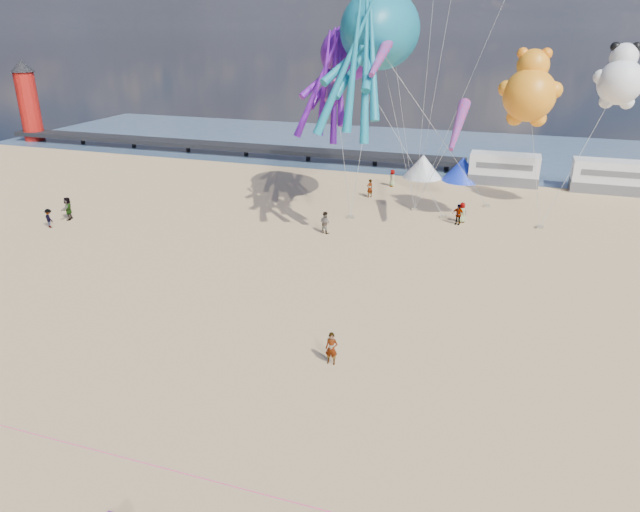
{
  "coord_description": "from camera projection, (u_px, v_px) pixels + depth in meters",
  "views": [
    {
      "loc": [
        6.29,
        -18.37,
        14.62
      ],
      "look_at": [
        -1.85,
        6.0,
        4.23
      ],
      "focal_mm": 32.0,
      "sensor_mm": 36.0,
      "label": 1
    }
  ],
  "objects": [
    {
      "name": "ground",
      "position": [
        316.0,
        408.0,
        23.48
      ],
      "size": [
        120.0,
        120.0,
        0.0
      ],
      "primitive_type": "plane",
      "color": "#DAB37E",
      "rests_on": "ground"
    },
    {
      "name": "sandbag_d",
      "position": [
        487.0,
        206.0,
        49.53
      ],
      "size": [
        0.5,
        0.35,
        0.22
      ],
      "primitive_type": "cube",
      "color": "gray",
      "rests_on": "ground"
    },
    {
      "name": "motorhome_1",
      "position": [
        609.0,
        176.0,
        53.54
      ],
      "size": [
        6.6,
        2.5,
        3.0
      ],
      "primitive_type": "cube",
      "color": "silver",
      "rests_on": "ground"
    },
    {
      "name": "tent_white",
      "position": [
        423.0,
        166.0,
        58.79
      ],
      "size": [
        4.0,
        4.0,
        2.4
      ],
      "primitive_type": "cone",
      "color": "white",
      "rests_on": "ground"
    },
    {
      "name": "beachgoer_4",
      "position": [
        68.0,
        208.0,
        46.07
      ],
      "size": [
        0.81,
        1.18,
        1.87
      ],
      "primitive_type": "imported",
      "rotation": [
        0.0,
        0.0,
        5.07
      ],
      "color": "#7F6659",
      "rests_on": "ground"
    },
    {
      "name": "sandbag_c",
      "position": [
        540.0,
        227.0,
        44.31
      ],
      "size": [
        0.5,
        0.35,
        0.22
      ],
      "primitive_type": "cube",
      "color": "gray",
      "rests_on": "ground"
    },
    {
      "name": "beachgoer_5",
      "position": [
        370.0,
        188.0,
        52.14
      ],
      "size": [
        1.39,
        1.52,
        1.69
      ],
      "primitive_type": "imported",
      "rotation": [
        0.0,
        0.0,
        4.01
      ],
      "color": "#7F6659",
      "rests_on": "ground"
    },
    {
      "name": "pier",
      "position": [
        216.0,
        145.0,
        70.02
      ],
      "size": [
        60.0,
        3.0,
        0.5
      ],
      "primitive_type": "cube",
      "color": "black",
      "rests_on": "ground"
    },
    {
      "name": "kite_teddy_orange",
      "position": [
        529.0,
        95.0,
        39.72
      ],
      "size": [
        4.98,
        4.76,
        6.24
      ],
      "primitive_type": null,
      "rotation": [
        0.0,
        0.0,
        0.15
      ],
      "color": "orange"
    },
    {
      "name": "windsock_right",
      "position": [
        458.0,
        126.0,
        40.29
      ],
      "size": [
        1.18,
        5.42,
        5.38
      ],
      "primitive_type": null,
      "rotation": [
        0.0,
        0.0,
        -0.05
      ],
      "color": "red"
    },
    {
      "name": "windsock_left",
      "position": [
        334.0,
        77.0,
        41.74
      ],
      "size": [
        2.34,
        7.53,
        7.45
      ],
      "primitive_type": null,
      "rotation": [
        0.0,
        0.0,
        0.17
      ],
      "color": "red"
    },
    {
      "name": "sandbag_b",
      "position": [
        444.0,
        217.0,
        46.66
      ],
      "size": [
        0.5,
        0.35,
        0.22
      ],
      "primitive_type": "cube",
      "color": "gray",
      "rests_on": "ground"
    },
    {
      "name": "beachgoer_0",
      "position": [
        392.0,
        178.0,
        55.71
      ],
      "size": [
        0.51,
        0.67,
        1.65
      ],
      "primitive_type": "imported",
      "rotation": [
        0.0,
        0.0,
        4.91
      ],
      "color": "#7F6659",
      "rests_on": "ground"
    },
    {
      "name": "kite_panda",
      "position": [
        620.0,
        82.0,
        42.42
      ],
      "size": [
        5.01,
        4.87,
        5.63
      ],
      "primitive_type": null,
      "rotation": [
        0.0,
        0.0,
        0.34
      ],
      "color": "white"
    },
    {
      "name": "windsock_mid",
      "position": [
        383.0,
        53.0,
        37.96
      ],
      "size": [
        1.21,
        5.85,
        5.82
      ],
      "primitive_type": null,
      "rotation": [
        0.0,
        0.0,
        -0.04
      ],
      "color": "red"
    },
    {
      "name": "tent_blue",
      "position": [
        462.0,
        169.0,
        57.62
      ],
      "size": [
        4.0,
        4.0,
        2.4
      ],
      "primitive_type": "cone",
      "color": "#1933CC",
      "rests_on": "ground"
    },
    {
      "name": "lighthouse",
      "position": [
        29.0,
        107.0,
        76.94
      ],
      "size": [
        2.6,
        2.6,
        9.0
      ],
      "primitive_type": "cylinder",
      "color": "#A5140F",
      "rests_on": "ground"
    },
    {
      "name": "kite_octopus_purple",
      "position": [
        349.0,
        53.0,
        45.6
      ],
      "size": [
        5.7,
        9.94,
        10.69
      ],
      "primitive_type": null,
      "rotation": [
        0.0,
        0.0,
        -0.19
      ],
      "color": "#60119B"
    },
    {
      "name": "beachgoer_6",
      "position": [
        462.0,
        213.0,
        45.4
      ],
      "size": [
        0.72,
        0.64,
        1.65
      ],
      "primitive_type": "imported",
      "rotation": [
        0.0,
        0.0,
        3.65
      ],
      "color": "#7F6659",
      "rests_on": "ground"
    },
    {
      "name": "standing_person",
      "position": [
        331.0,
        349.0,
        26.29
      ],
      "size": [
        0.6,
        0.4,
        1.6
      ],
      "primitive_type": "imported",
      "rotation": [
        0.0,
        0.0,
        0.03
      ],
      "color": "tan",
      "rests_on": "ground"
    },
    {
      "name": "rope_line",
      "position": [
        268.0,
        496.0,
        19.08
      ],
      "size": [
        34.0,
        0.03,
        0.03
      ],
      "primitive_type": "cylinder",
      "rotation": [
        0.0,
        1.57,
        0.0
      ],
      "color": "#F2338C",
      "rests_on": "ground"
    },
    {
      "name": "motorhome_0",
      "position": [
        504.0,
        169.0,
        56.33
      ],
      "size": [
        6.6,
        2.5,
        3.0
      ],
      "primitive_type": "cube",
      "color": "silver",
      "rests_on": "ground"
    },
    {
      "name": "water",
      "position": [
        457.0,
        151.0,
        71.84
      ],
      "size": [
        120.0,
        120.0,
        0.0
      ],
      "primitive_type": "plane",
      "color": "#3E5776",
      "rests_on": "ground"
    },
    {
      "name": "sandbag_a",
      "position": [
        351.0,
        217.0,
        46.62
      ],
      "size": [
        0.5,
        0.35,
        0.22
      ],
      "primitive_type": "cube",
      "color": "gray",
      "rests_on": "ground"
    },
    {
      "name": "kite_octopus_teal",
      "position": [
        380.0,
        30.0,
        41.62
      ],
      "size": [
        6.42,
        11.4,
        12.3
      ],
      "primitive_type": null,
      "rotation": [
        0.0,
        0.0,
        -0.17
      ],
      "color": "#157590"
    },
    {
      "name": "sandbag_e",
      "position": [
        415.0,
        209.0,
        48.7
      ],
      "size": [
        0.5,
        0.35,
        0.22
      ],
      "primitive_type": "cube",
      "color": "gray",
      "rests_on": "ground"
    },
    {
      "name": "beachgoer_3",
      "position": [
        458.0,
        214.0,
        44.89
      ],
      "size": [
        1.22,
        0.92,
        1.68
      ],
      "primitive_type": "imported",
      "rotation": [
        0.0,
        0.0,
        5.97
      ],
      "color": "#7F6659",
      "rests_on": "ground"
    },
    {
      "name": "beachgoer_2",
      "position": [
        49.0,
        218.0,
        44.28
      ],
      "size": [
        0.89,
        0.81,
        1.5
      ],
      "primitive_type": "imported",
      "rotation": [
        0.0,
        0.0,
        2.74
      ],
      "color": "#7F6659",
      "rests_on": "ground"
    },
    {
      "name": "beachgoer_1",
      "position": [
        325.0,
        222.0,
        43.08
      ],
      "size": [
        0.96,
        0.8,
        1.68
      ],
      "primitive_type": "imported",
      "rotation": [
        0.0,
        0.0,
        2.76
      ],
      "color": "#7F6659",
      "rests_on": "ground"
    }
  ]
}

